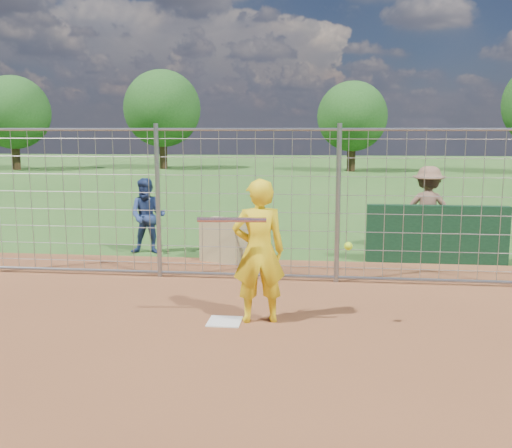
# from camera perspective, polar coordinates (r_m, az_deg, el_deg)

# --- Properties ---
(ground) EXTENTS (100.00, 100.00, 0.00)m
(ground) POSITION_cam_1_polar(r_m,az_deg,el_deg) (7.77, -2.91, -9.32)
(ground) COLOR #2D591E
(ground) RESTS_ON ground
(infield_dirt) EXTENTS (18.00, 18.00, 0.00)m
(infield_dirt) POSITION_cam_1_polar(r_m,az_deg,el_deg) (5.08, -8.83, -20.02)
(infield_dirt) COLOR brown
(infield_dirt) RESTS_ON ground
(home_plate) EXTENTS (0.43, 0.43, 0.02)m
(home_plate) POSITION_cam_1_polar(r_m,az_deg,el_deg) (7.58, -3.16, -9.73)
(home_plate) COLOR silver
(home_plate) RESTS_ON ground
(dugout_wall) EXTENTS (2.60, 0.20, 1.10)m
(dugout_wall) POSITION_cam_1_polar(r_m,az_deg,el_deg) (11.24, 17.60, -1.00)
(dugout_wall) COLOR #11381E
(dugout_wall) RESTS_ON ground
(batter) EXTENTS (0.77, 0.60, 1.89)m
(batter) POSITION_cam_1_polar(r_m,az_deg,el_deg) (7.37, 0.28, -2.75)
(batter) COLOR yellow
(batter) RESTS_ON ground
(bystander_a) EXTENTS (0.78, 0.63, 1.54)m
(bystander_a) POSITION_cam_1_polar(r_m,az_deg,el_deg) (11.73, -10.78, 0.77)
(bystander_a) COLOR navy
(bystander_a) RESTS_ON ground
(bystander_c) EXTENTS (1.23, 0.83, 1.77)m
(bystander_c) POSITION_cam_1_polar(r_m,az_deg,el_deg) (12.23, 16.79, 1.43)
(bystander_c) COLOR brown
(bystander_c) RESTS_ON ground
(equipment_bin) EXTENTS (0.95, 0.81, 0.80)m
(equipment_bin) POSITION_cam_1_polar(r_m,az_deg,el_deg) (10.98, -3.17, -1.61)
(equipment_bin) COLOR tan
(equipment_bin) RESTS_ON ground
(equipment_in_play) EXTENTS (1.93, 0.21, 0.40)m
(equipment_in_play) POSITION_cam_1_polar(r_m,az_deg,el_deg) (7.05, 0.40, -0.22)
(equipment_in_play) COLOR silver
(equipment_in_play) RESTS_ON ground
(backstop_fence) EXTENTS (9.08, 0.08, 2.60)m
(backstop_fence) POSITION_cam_1_polar(r_m,az_deg,el_deg) (9.42, -0.98, 1.87)
(backstop_fence) COLOR gray
(backstop_fence) RESTS_ON ground
(tree_line) EXTENTS (44.66, 6.72, 6.48)m
(tree_line) POSITION_cam_1_polar(r_m,az_deg,el_deg) (35.46, 9.82, 11.22)
(tree_line) COLOR #3F2B19
(tree_line) RESTS_ON ground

